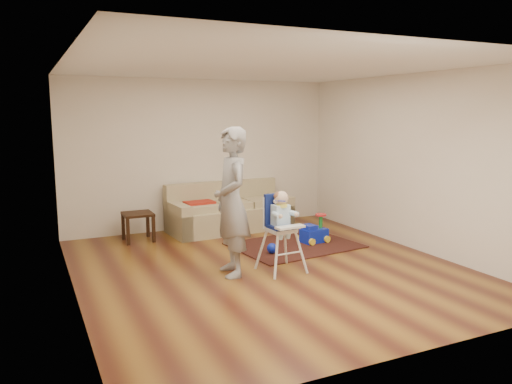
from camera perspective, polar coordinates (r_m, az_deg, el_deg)
name	(u,v)px	position (r m, az deg, el deg)	size (l,w,h in m)	color
ground	(268,268)	(6.93, 1.42, -8.68)	(5.50, 5.50, 0.00)	#441D11
room_envelope	(252,129)	(7.07, -0.43, 7.16)	(5.04, 5.52, 2.72)	silver
sofa	(230,207)	(9.01, -2.96, -1.71)	(2.27, 1.06, 0.85)	tan
side_table	(138,227)	(8.51, -13.32, -3.89)	(0.47, 0.47, 0.47)	black
area_rug	(295,245)	(8.06, 4.45, -6.07)	(1.89, 1.42, 0.02)	black
ride_on_toy	(314,228)	(8.20, 6.66, -4.14)	(0.42, 0.30, 0.46)	#0E23C2
toy_ball	(272,248)	(7.55, 1.84, -6.45)	(0.15, 0.15, 0.15)	#0E23C2
high_chair	(281,233)	(6.67, 2.88, -4.67)	(0.54, 0.54, 1.10)	silver
adult	(232,202)	(6.44, -2.81, -1.16)	(0.71, 0.46, 1.94)	gray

